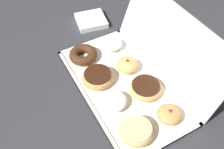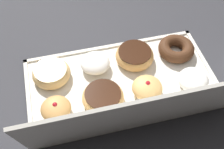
% 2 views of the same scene
% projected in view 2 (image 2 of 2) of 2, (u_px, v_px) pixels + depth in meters
% --- Properties ---
extents(ground_plane, '(3.00, 3.00, 0.00)m').
position_uv_depth(ground_plane, '(121.00, 82.00, 0.92)').
color(ground_plane, '#333338').
extents(donut_box, '(0.57, 0.30, 0.01)m').
position_uv_depth(donut_box, '(121.00, 81.00, 0.92)').
color(donut_box, silver).
rests_on(donut_box, ground).
extents(box_lid_open, '(0.57, 0.10, 0.27)m').
position_uv_depth(box_lid_open, '(144.00, 114.00, 0.70)').
color(box_lid_open, silver).
rests_on(box_lid_open, ground).
extents(chocolate_cake_ring_donut_0, '(0.12, 0.12, 0.04)m').
position_uv_depth(chocolate_cake_ring_donut_0, '(176.00, 49.00, 0.97)').
color(chocolate_cake_ring_donut_0, '#472816').
rests_on(chocolate_cake_ring_donut_0, donut_box).
extents(chocolate_frosted_donut_1, '(0.12, 0.12, 0.04)m').
position_uv_depth(chocolate_frosted_donut_1, '(135.00, 55.00, 0.95)').
color(chocolate_frosted_donut_1, tan).
rests_on(chocolate_frosted_donut_1, donut_box).
extents(powdered_filled_donut_2, '(0.09, 0.09, 0.04)m').
position_uv_depth(powdered_filled_donut_2, '(95.00, 63.00, 0.93)').
color(powdered_filled_donut_2, white).
rests_on(powdered_filled_donut_2, donut_box).
extents(glazed_ring_donut_3, '(0.12, 0.12, 0.04)m').
position_uv_depth(glazed_ring_donut_3, '(51.00, 73.00, 0.91)').
color(glazed_ring_donut_3, '#E5B770').
rests_on(glazed_ring_donut_3, donut_box).
extents(powdered_filled_donut_4, '(0.09, 0.09, 0.05)m').
position_uv_depth(powdered_filled_donut_4, '(193.00, 80.00, 0.88)').
color(powdered_filled_donut_4, white).
rests_on(powdered_filled_donut_4, donut_box).
extents(jelly_filled_donut_5, '(0.09, 0.09, 0.05)m').
position_uv_depth(jelly_filled_donut_5, '(147.00, 88.00, 0.87)').
color(jelly_filled_donut_5, tan).
rests_on(jelly_filled_donut_5, donut_box).
extents(chocolate_frosted_donut_6, '(0.12, 0.12, 0.04)m').
position_uv_depth(chocolate_frosted_donut_6, '(103.00, 97.00, 0.85)').
color(chocolate_frosted_donut_6, tan).
rests_on(chocolate_frosted_donut_6, donut_box).
extents(jelly_filled_donut_7, '(0.08, 0.08, 0.05)m').
position_uv_depth(jelly_filled_donut_7, '(56.00, 109.00, 0.82)').
color(jelly_filled_donut_7, tan).
rests_on(jelly_filled_donut_7, donut_box).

